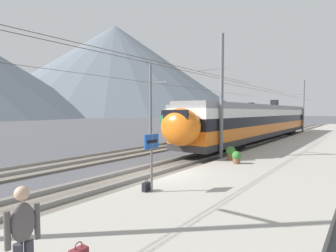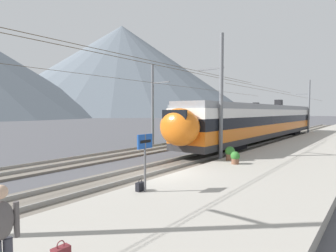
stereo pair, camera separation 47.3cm
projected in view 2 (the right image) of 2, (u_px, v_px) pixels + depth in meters
ground_plane at (154, 179)px, 12.59m from camera, size 400.00×400.00×0.00m
platform_slab at (235, 191)px, 10.06m from camera, size 120.00×6.28×0.39m
track_near at (139, 175)px, 13.20m from camera, size 120.00×3.00×0.28m
track_far at (76, 162)px, 16.65m from camera, size 120.00×3.00×0.28m
train_near_platform at (264, 121)px, 27.21m from camera, size 30.88×2.87×4.27m
train_far_track at (242, 118)px, 36.68m from camera, size 32.44×2.96×4.27m
catenary_mast_mid at (220, 96)px, 16.46m from camera, size 45.10×1.86×7.96m
catenary_mast_east at (308, 106)px, 36.98m from camera, size 45.10×1.86×7.54m
catenary_mast_far_side at (154, 103)px, 24.76m from camera, size 45.10×2.11×7.52m
platform_sign at (145, 150)px, 9.26m from camera, size 0.70×0.08×2.03m
passenger_walking at (2, 232)px, 4.14m from camera, size 0.53×0.22×1.69m
handbag_near_sign at (140, 186)px, 9.44m from camera, size 0.32×0.18×0.44m
potted_plant_platform_edge at (230, 152)px, 15.39m from camera, size 0.56×0.56×0.80m
potted_plant_by_shelter at (235, 157)px, 14.27m from camera, size 0.49×0.49×0.68m
mountain_right_ridge at (122, 71)px, 231.92m from camera, size 219.41×219.41×76.98m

